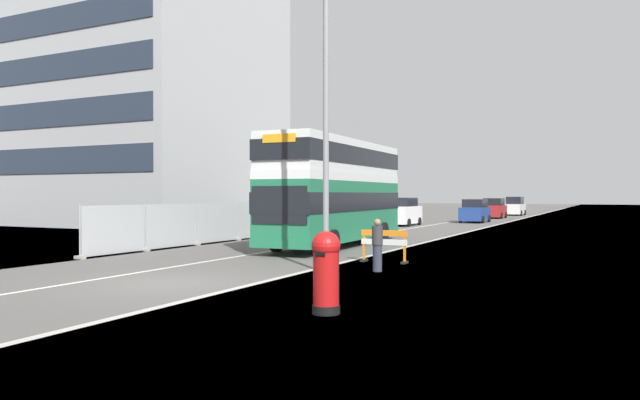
# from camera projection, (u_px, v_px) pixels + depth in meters

# --- Properties ---
(ground) EXTENTS (140.00, 280.00, 0.10)m
(ground) POSITION_uv_depth(u_px,v_px,m) (182.00, 286.00, 16.17)
(ground) COLOR #565451
(double_decker_bus) EXTENTS (3.25, 11.63, 4.89)m
(double_decker_bus) POSITION_uv_depth(u_px,v_px,m) (336.00, 190.00, 28.04)
(double_decker_bus) COLOR #1E6B47
(double_decker_bus) RESTS_ON ground
(lamppost_foreground) EXTENTS (0.29, 0.70, 9.54)m
(lamppost_foreground) POSITION_uv_depth(u_px,v_px,m) (326.00, 126.00, 18.43)
(lamppost_foreground) COLOR gray
(lamppost_foreground) RESTS_ON ground
(red_pillar_postbox) EXTENTS (0.59, 0.59, 1.68)m
(red_pillar_postbox) POSITION_uv_depth(u_px,v_px,m) (326.00, 268.00, 12.20)
(red_pillar_postbox) COLOR black
(red_pillar_postbox) RESTS_ON ground
(roadworks_barrier) EXTENTS (1.71, 0.46, 1.15)m
(roadworks_barrier) POSITION_uv_depth(u_px,v_px,m) (384.00, 242.00, 21.29)
(roadworks_barrier) COLOR orange
(roadworks_barrier) RESTS_ON ground
(construction_site_fence) EXTENTS (0.44, 17.20, 2.04)m
(construction_site_fence) POSITION_uv_depth(u_px,v_px,m) (217.00, 223.00, 30.01)
(construction_site_fence) COLOR #A8AAAD
(construction_site_fence) RESTS_ON ground
(car_oncoming_near) EXTENTS (2.04, 4.22, 2.15)m
(car_oncoming_near) POSITION_uv_depth(u_px,v_px,m) (403.00, 212.00, 46.16)
(car_oncoming_near) COLOR silver
(car_oncoming_near) RESTS_ON ground
(car_receding_mid) EXTENTS (2.04, 4.23, 1.98)m
(car_receding_mid) POSITION_uv_depth(u_px,v_px,m) (475.00, 211.00, 51.34)
(car_receding_mid) COLOR navy
(car_receding_mid) RESTS_ON ground
(car_receding_far) EXTENTS (2.08, 4.09, 2.00)m
(car_receding_far) POSITION_uv_depth(u_px,v_px,m) (494.00, 209.00, 60.18)
(car_receding_far) COLOR maroon
(car_receding_far) RESTS_ON ground
(car_far_side) EXTENTS (1.96, 4.49, 2.11)m
(car_far_side) POSITION_uv_depth(u_px,v_px,m) (515.00, 207.00, 68.35)
(car_far_side) COLOR silver
(car_far_side) RESTS_ON ground
(bare_tree_far_verge_near) EXTENTS (2.50, 2.74, 4.74)m
(bare_tree_far_verge_near) POSITION_uv_depth(u_px,v_px,m) (340.00, 197.00, 59.23)
(bare_tree_far_verge_near) COLOR #4C3D2D
(bare_tree_far_verge_near) RESTS_ON ground
(bare_tree_far_verge_mid) EXTENTS (3.17, 2.05, 4.30)m
(bare_tree_far_verge_mid) POSITION_uv_depth(u_px,v_px,m) (302.00, 196.00, 53.14)
(bare_tree_far_verge_mid) COLOR #4C3D2D
(bare_tree_far_verge_mid) RESTS_ON ground
(bare_tree_far_verge_far) EXTENTS (2.31, 2.90, 5.24)m
(bare_tree_far_verge_far) POSITION_uv_depth(u_px,v_px,m) (352.00, 192.00, 67.04)
(bare_tree_far_verge_far) COLOR #4C3D2D
(bare_tree_far_verge_far) RESTS_ON ground
(pedestrian_at_kerb) EXTENTS (0.34, 0.34, 1.65)m
(pedestrian_at_kerb) POSITION_uv_depth(u_px,v_px,m) (377.00, 245.00, 18.83)
(pedestrian_at_kerb) COLOR #2D3342
(pedestrian_at_kerb) RESTS_ON ground
(backdrop_office_block) EXTENTS (23.40, 16.65, 19.95)m
(backdrop_office_block) POSITION_uv_depth(u_px,v_px,m) (122.00, 105.00, 51.03)
(backdrop_office_block) COLOR #9EA0A3
(backdrop_office_block) RESTS_ON ground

